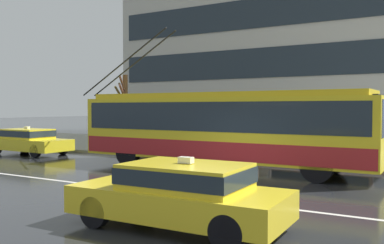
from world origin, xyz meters
The scene contains 12 objects.
ground_plane centered at (0.00, 0.00, 0.00)m, with size 160.00×160.00×0.00m, color #242629.
sidewalk_slab centered at (0.00, 10.34, 0.07)m, with size 80.00×10.00×0.14m, color gray.
lane_centre_line centered at (0.00, -1.20, 0.00)m, with size 72.00×0.14×0.01m, color silver.
trolleybus centered at (-1.48, 3.74, 1.60)m, with size 12.65×2.68×5.56m.
taxi_queued_behind_bus centered at (-12.22, 3.55, 0.70)m, with size 4.58×1.96×1.39m.
taxi_oncoming_near centered at (1.33, -3.75, 0.70)m, with size 4.31×1.93×1.39m.
bus_shelter centered at (-2.59, 7.03, 2.16)m, with size 3.67×1.82×2.68m.
pedestrian_at_shelter centered at (3.37, 7.35, 1.10)m, with size 0.48×0.48×1.62m.
pedestrian_approaching_curb centered at (-2.80, 7.71, 1.62)m, with size 1.26×1.26×1.90m.
pedestrian_walking_past centered at (-5.25, 8.06, 1.71)m, with size 1.43×1.43×1.96m.
street_tree_bare centered at (-8.70, 6.83, 2.34)m, with size 1.61×1.85×3.93m.
office_tower_corner_left centered at (-6.68, 24.27, 11.06)m, with size 23.47×12.16×22.10m.
Camera 1 is at (5.65, -10.74, 2.35)m, focal length 39.74 mm.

